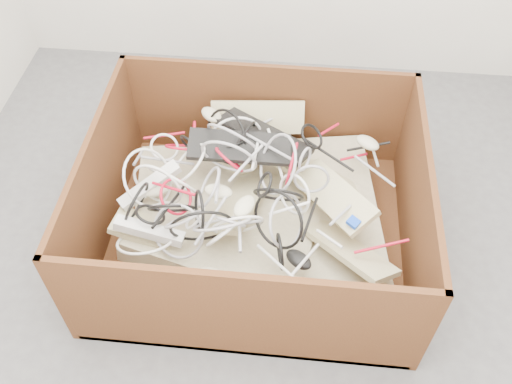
# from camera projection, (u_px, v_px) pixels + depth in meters

# --- Properties ---
(ground) EXTENTS (3.00, 3.00, 0.00)m
(ground) POSITION_uv_depth(u_px,v_px,m) (253.00, 270.00, 2.45)
(ground) COLOR #4C4C4E
(ground) RESTS_ON ground
(room_shell) EXTENTS (3.04, 3.04, 2.50)m
(room_shell) POSITION_uv_depth(u_px,v_px,m) (252.00, 14.00, 1.50)
(room_shell) COLOR beige
(room_shell) RESTS_ON ground
(cardboard_box) EXTENTS (1.34, 1.12, 0.57)m
(cardboard_box) POSITION_uv_depth(u_px,v_px,m) (251.00, 220.00, 2.46)
(cardboard_box) COLOR #411E10
(cardboard_box) RESTS_ON ground
(keyboard_pile) EXTENTS (1.15, 1.05, 0.36)m
(keyboard_pile) POSITION_uv_depth(u_px,v_px,m) (261.00, 189.00, 2.39)
(keyboard_pile) COLOR beige
(keyboard_pile) RESTS_ON cardboard_box
(mice_scatter) EXTENTS (1.00, 0.85, 0.20)m
(mice_scatter) POSITION_uv_depth(u_px,v_px,m) (244.00, 194.00, 2.26)
(mice_scatter) COLOR #BBB797
(mice_scatter) RESTS_ON keyboard_pile
(power_strip_left) EXTENTS (0.24, 0.23, 0.12)m
(power_strip_left) POSITION_uv_depth(u_px,v_px,m) (150.00, 185.00, 2.31)
(power_strip_left) COLOR silver
(power_strip_left) RESTS_ON keyboard_pile
(power_strip_right) EXTENTS (0.28, 0.08, 0.09)m
(power_strip_right) POSITION_uv_depth(u_px,v_px,m) (149.00, 231.00, 2.17)
(power_strip_right) COLOR silver
(power_strip_right) RESTS_ON keyboard_pile
(vga_plug) EXTENTS (0.06, 0.06, 0.03)m
(vga_plug) POSITION_uv_depth(u_px,v_px,m) (353.00, 222.00, 2.18)
(vga_plug) COLOR blue
(vga_plug) RESTS_ON keyboard_pile
(cable_tangle) EXTENTS (1.15, 0.97, 0.38)m
(cable_tangle) POSITION_uv_depth(u_px,v_px,m) (221.00, 184.00, 2.25)
(cable_tangle) COLOR #9B9AA0
(cable_tangle) RESTS_ON keyboard_pile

